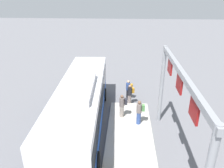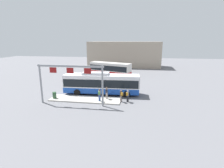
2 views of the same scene
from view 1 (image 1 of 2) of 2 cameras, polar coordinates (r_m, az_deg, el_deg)
name	(u,v)px [view 1 (image 1 of 2)]	position (r m, az deg, el deg)	size (l,w,h in m)	color
ground_plane	(83,128)	(14.62, -7.63, -11.28)	(120.00, 120.00, 0.00)	slate
platform_curb	(130,146)	(13.00, 4.65, -15.71)	(10.00, 2.80, 0.16)	#B2ADA3
bus_main	(81,103)	(13.68, -8.03, -5.01)	(11.65, 3.10, 3.46)	#1947AD
person_boarding	(128,89)	(17.67, 4.32, -1.41)	(0.41, 0.57, 1.67)	black
person_waiting_near	(130,94)	(16.88, 4.70, -2.66)	(0.53, 0.61, 1.67)	slate
person_waiting_mid	(139,112)	(14.28, 7.16, -7.18)	(0.36, 0.54, 1.67)	#334C8C
person_waiting_far	(122,105)	(14.93, 2.70, -5.57)	(0.38, 0.55, 1.67)	gray
platform_sign_gantry	(177,100)	(10.24, 16.64, -3.94)	(8.72, 0.24, 5.20)	gray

